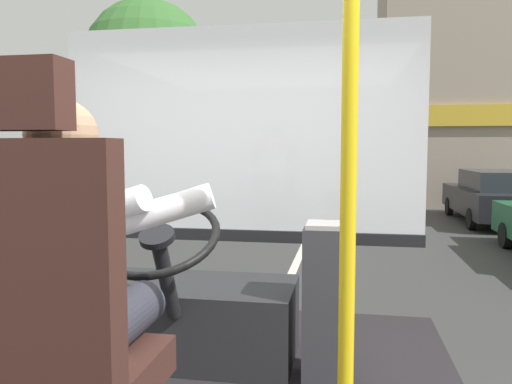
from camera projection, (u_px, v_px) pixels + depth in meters
The scene contains 11 objects.
ground at pixel (310, 233), 10.70m from camera, with size 18.00×44.00×0.06m.
driver_seat at pixel (57, 338), 1.45m from camera, with size 0.48×0.48×1.34m.
bus_driver at pixel (76, 263), 1.54m from camera, with size 0.76×0.53×0.78m.
steering_console at pixel (190, 316), 2.70m from camera, with size 1.10×1.02×0.87m.
handrail_pole at pixel (349, 162), 1.37m from camera, with size 0.04×0.04×2.15m.
fare_box at pixel (327, 303), 2.41m from camera, with size 0.22×0.24×0.77m.
windshield_panel at pixel (238, 158), 3.51m from camera, with size 2.50×0.08×1.48m.
street_tree at pixel (148, 64), 11.71m from camera, with size 2.89×2.89×5.15m.
parked_car_black at pixel (501, 196), 11.91m from camera, with size 1.97×3.92×1.24m.
parked_car_white at pixel (446, 178), 18.00m from camera, with size 1.79×4.12×1.37m.
parked_car_blue at pixel (435, 173), 22.27m from camera, with size 1.94×4.34×1.31m.
Camera 1 is at (0.74, -1.82, 1.76)m, focal length 35.68 mm.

